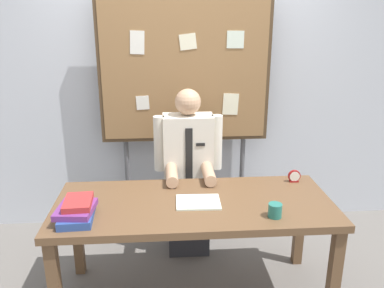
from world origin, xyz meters
TOP-DOWN VIEW (x-y plane):
  - back_wall at (0.00, 1.20)m, footprint 6.40×0.08m
  - desk at (0.00, 0.00)m, footprint 1.88×0.79m
  - person at (0.00, 0.61)m, footprint 0.55×0.56m
  - bulletin_board at (0.00, 1.00)m, footprint 1.47×0.09m
  - book_stack at (-0.74, -0.18)m, footprint 0.24×0.30m
  - open_notebook at (0.03, -0.02)m, footprint 0.30×0.23m
  - desk_clock at (0.78, 0.28)m, footprint 0.09×0.04m
  - coffee_mug at (0.49, -0.25)m, footprint 0.09×0.09m

SIDE VIEW (x-z plane):
  - person at x=0.00m, z-range -0.05..1.36m
  - desk at x=0.00m, z-range 0.29..1.05m
  - open_notebook at x=0.03m, z-range 0.75..0.76m
  - desk_clock at x=0.78m, z-range 0.75..0.84m
  - coffee_mug at x=0.49m, z-range 0.75..0.84m
  - book_stack at x=-0.74m, z-range 0.75..0.87m
  - back_wall at x=0.00m, z-range 0.00..2.70m
  - bulletin_board at x=0.00m, z-range 0.42..2.53m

